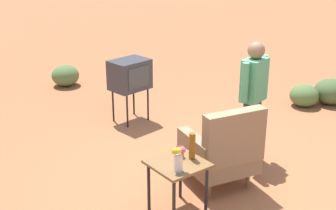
{
  "coord_description": "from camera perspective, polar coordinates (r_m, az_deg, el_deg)",
  "views": [
    {
      "loc": [
        3.62,
        3.64,
        2.92
      ],
      "look_at": [
        -0.04,
        -1.14,
        0.65
      ],
      "focal_mm": 49.19,
      "sensor_mm": 36.0,
      "label": 1
    }
  ],
  "objects": [
    {
      "name": "shrub_lone",
      "position": [
        9.5,
        -12.6,
        3.59
      ],
      "size": [
        0.55,
        0.55,
        0.42
      ],
      "primitive_type": "ellipsoid",
      "color": "#516B38",
      "rests_on": "ground"
    },
    {
      "name": "shrub_far",
      "position": [
        8.52,
        16.52,
        1.14
      ],
      "size": [
        0.51,
        0.51,
        0.39
      ],
      "primitive_type": "ellipsoid",
      "color": "#516B38",
      "rests_on": "ground"
    },
    {
      "name": "person_standing",
      "position": [
        6.08,
        10.51,
        1.26
      ],
      "size": [
        0.56,
        0.3,
        1.64
      ],
      "color": "#2D3347",
      "rests_on": "ground"
    },
    {
      "name": "flower_vase",
      "position": [
        4.72,
        1.31,
        -6.57
      ],
      "size": [
        0.14,
        0.1,
        0.27
      ],
      "color": "silver",
      "rests_on": "side_table"
    },
    {
      "name": "tv_on_stand",
      "position": [
        7.37,
        -4.76,
        3.71
      ],
      "size": [
        0.65,
        0.51,
        1.03
      ],
      "color": "black",
      "rests_on": "ground"
    },
    {
      "name": "armchair",
      "position": [
        5.53,
        6.84,
        -5.48
      ],
      "size": [
        0.91,
        0.92,
        1.06
      ],
      "color": "brown",
      "rests_on": "ground"
    },
    {
      "name": "side_table",
      "position": [
        4.99,
        1.18,
        -8.03
      ],
      "size": [
        0.56,
        0.56,
        0.62
      ],
      "color": "black",
      "rests_on": "ground"
    },
    {
      "name": "bottle_tall_amber",
      "position": [
        4.97,
        3.01,
        -5.1
      ],
      "size": [
        0.07,
        0.07,
        0.3
      ],
      "primitive_type": "cylinder",
      "color": "brown",
      "rests_on": "side_table"
    },
    {
      "name": "ground_plane",
      "position": [
        5.91,
        6.47,
        -9.12
      ],
      "size": [
        60.0,
        60.0,
        0.0
      ],
      "primitive_type": "plane",
      "color": "#A05B38"
    },
    {
      "name": "soda_can_red",
      "position": [
        5.04,
        1.59,
        -5.82
      ],
      "size": [
        0.07,
        0.07,
        0.12
      ],
      "primitive_type": "cylinder",
      "color": "red",
      "rests_on": "side_table"
    },
    {
      "name": "shrub_mid",
      "position": [
        8.78,
        19.52,
        1.58
      ],
      "size": [
        0.59,
        0.59,
        0.46
      ],
      "primitive_type": "ellipsoid",
      "color": "#475B33",
      "rests_on": "ground"
    }
  ]
}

